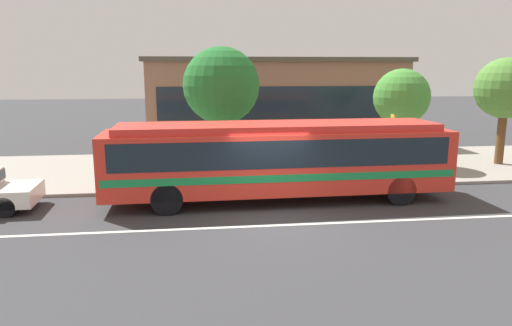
% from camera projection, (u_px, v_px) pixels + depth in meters
% --- Properties ---
extents(ground_plane, '(120.00, 120.00, 0.00)m').
position_uv_depth(ground_plane, '(273.00, 217.00, 14.58)').
color(ground_plane, '#38393B').
extents(sidewalk_slab, '(60.00, 8.00, 0.12)m').
position_uv_depth(sidewalk_slab, '(248.00, 168.00, 21.54)').
color(sidewalk_slab, gray).
rests_on(sidewalk_slab, ground_plane).
extents(lane_stripe_center, '(56.00, 0.16, 0.01)m').
position_uv_depth(lane_stripe_center, '(277.00, 225.00, 13.80)').
color(lane_stripe_center, silver).
rests_on(lane_stripe_center, ground_plane).
extents(transit_bus, '(11.64, 2.70, 2.68)m').
position_uv_depth(transit_bus, '(279.00, 156.00, 16.10)').
color(transit_bus, red).
rests_on(transit_bus, ground_plane).
extents(pedestrian_waiting_near_sign, '(0.48, 0.48, 1.63)m').
position_uv_depth(pedestrian_waiting_near_sign, '(340.00, 153.00, 19.59)').
color(pedestrian_waiting_near_sign, '#2D3648').
rests_on(pedestrian_waiting_near_sign, sidewalk_slab).
extents(pedestrian_walking_along_curb, '(0.48, 0.48, 1.66)m').
position_uv_depth(pedestrian_walking_along_curb, '(247.00, 153.00, 19.41)').
color(pedestrian_walking_along_curb, navy).
rests_on(pedestrian_walking_along_curb, sidewalk_slab).
extents(bus_stop_sign, '(0.09, 0.44, 2.61)m').
position_uv_depth(bus_stop_sign, '(392.00, 139.00, 18.53)').
color(bus_stop_sign, gray).
rests_on(bus_stop_sign, sidewalk_slab).
extents(street_tree_near_stop, '(3.25, 3.25, 5.28)m').
position_uv_depth(street_tree_near_stop, '(221.00, 86.00, 20.13)').
color(street_tree_near_stop, brown).
rests_on(street_tree_near_stop, sidewalk_slab).
extents(street_tree_mid_block, '(2.51, 2.51, 4.36)m').
position_uv_depth(street_tree_mid_block, '(402.00, 97.00, 21.24)').
color(street_tree_mid_block, brown).
rests_on(street_tree_mid_block, sidewalk_slab).
extents(street_tree_far_end, '(2.73, 2.73, 4.85)m').
position_uv_depth(street_tree_far_end, '(506.00, 89.00, 21.49)').
color(street_tree_far_end, brown).
rests_on(street_tree_far_end, sidewalk_slab).
extents(station_building, '(14.86, 6.77, 5.08)m').
position_uv_depth(station_building, '(273.00, 101.00, 28.62)').
color(station_building, '#895F49').
rests_on(station_building, ground_plane).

